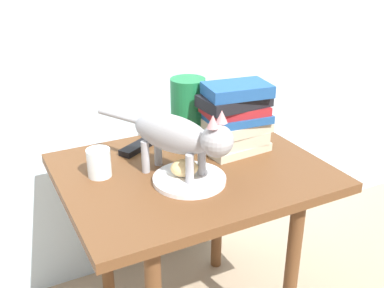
{
  "coord_description": "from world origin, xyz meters",
  "views": [
    {
      "loc": [
        -0.57,
        -1.11,
        1.26
      ],
      "look_at": [
        0.0,
        0.0,
        0.7
      ],
      "focal_mm": 42.79,
      "sensor_mm": 36.0,
      "label": 1
    }
  ],
  "objects_px": {
    "candle_jar": "(99,164)",
    "bread_roll": "(184,168)",
    "side_table": "(192,193)",
    "cat": "(180,136)",
    "tv_remote": "(138,146)",
    "book_stack": "(236,118)",
    "green_vase": "(188,111)",
    "plate": "(189,179)"
  },
  "relations": [
    {
      "from": "bread_roll",
      "to": "green_vase",
      "type": "height_order",
      "value": "green_vase"
    },
    {
      "from": "cat",
      "to": "plate",
      "type": "bearing_deg",
      "value": -68.93
    },
    {
      "from": "book_stack",
      "to": "green_vase",
      "type": "bearing_deg",
      "value": 126.86
    },
    {
      "from": "side_table",
      "to": "candle_jar",
      "type": "relative_size",
      "value": 9.23
    },
    {
      "from": "plate",
      "to": "candle_jar",
      "type": "xyz_separation_m",
      "value": [
        -0.22,
        0.15,
        0.03
      ]
    },
    {
      "from": "bread_roll",
      "to": "green_vase",
      "type": "relative_size",
      "value": 0.36
    },
    {
      "from": "side_table",
      "to": "tv_remote",
      "type": "relative_size",
      "value": 5.23
    },
    {
      "from": "bread_roll",
      "to": "tv_remote",
      "type": "height_order",
      "value": "bread_roll"
    },
    {
      "from": "bread_roll",
      "to": "cat",
      "type": "distance_m",
      "value": 0.1
    },
    {
      "from": "cat",
      "to": "book_stack",
      "type": "xyz_separation_m",
      "value": [
        0.24,
        0.09,
        -0.02
      ]
    },
    {
      "from": "side_table",
      "to": "candle_jar",
      "type": "distance_m",
      "value": 0.3
    },
    {
      "from": "book_stack",
      "to": "bread_roll",
      "type": "bearing_deg",
      "value": -155.37
    },
    {
      "from": "side_table",
      "to": "book_stack",
      "type": "bearing_deg",
      "value": 15.55
    },
    {
      "from": "side_table",
      "to": "tv_remote",
      "type": "bearing_deg",
      "value": 115.67
    },
    {
      "from": "bread_roll",
      "to": "green_vase",
      "type": "bearing_deg",
      "value": 61.19
    },
    {
      "from": "cat",
      "to": "tv_remote",
      "type": "relative_size",
      "value": 2.88
    },
    {
      "from": "side_table",
      "to": "tv_remote",
      "type": "xyz_separation_m",
      "value": [
        -0.1,
        0.2,
        0.1
      ]
    },
    {
      "from": "bread_roll",
      "to": "green_vase",
      "type": "xyz_separation_m",
      "value": [
        0.14,
        0.25,
        0.07
      ]
    },
    {
      "from": "side_table",
      "to": "bread_roll",
      "type": "bearing_deg",
      "value": -133.09
    },
    {
      "from": "tv_remote",
      "to": "candle_jar",
      "type": "bearing_deg",
      "value": -173.96
    },
    {
      "from": "cat",
      "to": "candle_jar",
      "type": "relative_size",
      "value": 5.09
    },
    {
      "from": "plate",
      "to": "side_table",
      "type": "bearing_deg",
      "value": 57.81
    },
    {
      "from": "side_table",
      "to": "cat",
      "type": "height_order",
      "value": "cat"
    },
    {
      "from": "candle_jar",
      "to": "plate",
      "type": "bearing_deg",
      "value": -34.64
    },
    {
      "from": "candle_jar",
      "to": "book_stack",
      "type": "bearing_deg",
      "value": -3.58
    },
    {
      "from": "candle_jar",
      "to": "side_table",
      "type": "bearing_deg",
      "value": -16.66
    },
    {
      "from": "bread_roll",
      "to": "book_stack",
      "type": "xyz_separation_m",
      "value": [
        0.24,
        0.11,
        0.07
      ]
    },
    {
      "from": "cat",
      "to": "book_stack",
      "type": "bearing_deg",
      "value": 20.29
    },
    {
      "from": "book_stack",
      "to": "side_table",
      "type": "bearing_deg",
      "value": -164.45
    },
    {
      "from": "plate",
      "to": "book_stack",
      "type": "height_order",
      "value": "book_stack"
    },
    {
      "from": "side_table",
      "to": "bread_roll",
      "type": "height_order",
      "value": "bread_roll"
    },
    {
      "from": "candle_jar",
      "to": "tv_remote",
      "type": "relative_size",
      "value": 0.57
    },
    {
      "from": "plate",
      "to": "green_vase",
      "type": "xyz_separation_m",
      "value": [
        0.13,
        0.26,
        0.1
      ]
    },
    {
      "from": "bread_roll",
      "to": "candle_jar",
      "type": "relative_size",
      "value": 0.94
    },
    {
      "from": "plate",
      "to": "cat",
      "type": "bearing_deg",
      "value": 111.07
    },
    {
      "from": "side_table",
      "to": "candle_jar",
      "type": "bearing_deg",
      "value": 163.34
    },
    {
      "from": "side_table",
      "to": "green_vase",
      "type": "relative_size",
      "value": 3.54
    },
    {
      "from": "plate",
      "to": "bread_roll",
      "type": "height_order",
      "value": "bread_roll"
    },
    {
      "from": "candle_jar",
      "to": "bread_roll",
      "type": "bearing_deg",
      "value": -33.11
    },
    {
      "from": "book_stack",
      "to": "cat",
      "type": "bearing_deg",
      "value": -159.71
    },
    {
      "from": "side_table",
      "to": "cat",
      "type": "distance_m",
      "value": 0.23
    },
    {
      "from": "green_vase",
      "to": "tv_remote",
      "type": "bearing_deg",
      "value": 175.69
    }
  ]
}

